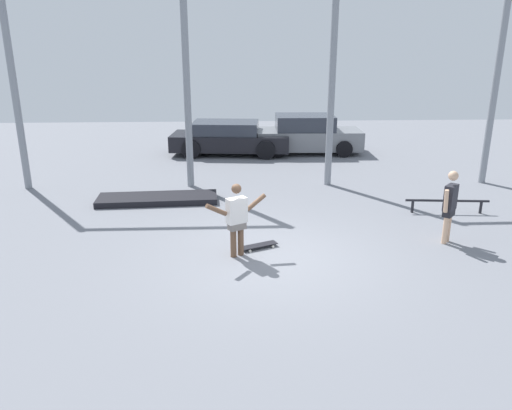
{
  "coord_description": "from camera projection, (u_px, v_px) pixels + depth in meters",
  "views": [
    {
      "loc": [
        -0.76,
        -9.07,
        4.09
      ],
      "look_at": [
        -0.29,
        1.34,
        0.67
      ],
      "focal_mm": 35.0,
      "sensor_mm": 36.0,
      "label": 1
    }
  ],
  "objects": [
    {
      "name": "canopy_support_right",
      "position": [
        416.0,
        71.0,
        14.12
      ],
      "size": [
        4.95,
        0.2,
        5.47
      ],
      "color": "gray",
      "rests_on": "ground_plane"
    },
    {
      "name": "parked_car_black",
      "position": [
        229.0,
        138.0,
        18.93
      ],
      "size": [
        4.56,
        2.23,
        1.24
      ],
      "rotation": [
        0.0,
        0.0,
        -0.09
      ],
      "color": "black",
      "rests_on": "ground_plane"
    },
    {
      "name": "skateboard",
      "position": [
        259.0,
        245.0,
        10.37
      ],
      "size": [
        0.8,
        0.51,
        0.08
      ],
      "rotation": [
        0.0,
        0.0,
        0.42
      ],
      "color": "black",
      "rests_on": "ground_plane"
    },
    {
      "name": "canopy_support_left",
      "position": [
        100.0,
        72.0,
        13.73
      ],
      "size": [
        4.95,
        0.2,
        5.47
      ],
      "color": "gray",
      "rests_on": "ground_plane"
    },
    {
      "name": "parked_car_grey",
      "position": [
        307.0,
        135.0,
        19.15
      ],
      "size": [
        4.01,
        1.96,
        1.45
      ],
      "rotation": [
        0.0,
        0.0,
        -0.02
      ],
      "color": "slate",
      "rests_on": "ground_plane"
    },
    {
      "name": "grind_rail",
      "position": [
        447.0,
        203.0,
        12.45
      ],
      "size": [
        2.05,
        0.24,
        0.35
      ],
      "rotation": [
        0.0,
        0.0,
        -0.09
      ],
      "color": "black",
      "rests_on": "ground_plane"
    },
    {
      "name": "skateboarder",
      "position": [
        237.0,
        217.0,
        9.77
      ],
      "size": [
        1.21,
        0.74,
        1.5
      ],
      "rotation": [
        0.0,
        0.0,
        0.52
      ],
      "color": "brown",
      "rests_on": "ground_plane"
    },
    {
      "name": "ground_plane",
      "position": [
        274.0,
        258.0,
        9.92
      ],
      "size": [
        36.0,
        36.0,
        0.0
      ],
      "primitive_type": "plane",
      "color": "slate"
    },
    {
      "name": "bystander",
      "position": [
        450.0,
        204.0,
        10.42
      ],
      "size": [
        0.51,
        0.56,
        1.57
      ],
      "rotation": [
        0.0,
        0.0,
        3.98
      ],
      "color": "#DBAD89",
      "rests_on": "ground_plane"
    },
    {
      "name": "manual_pad",
      "position": [
        158.0,
        199.0,
        13.38
      ],
      "size": [
        3.22,
        1.17,
        0.16
      ],
      "primitive_type": "cube",
      "rotation": [
        0.0,
        0.0,
        0.06
      ],
      "color": "black",
      "rests_on": "ground_plane"
    }
  ]
}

